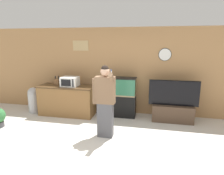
{
  "coord_description": "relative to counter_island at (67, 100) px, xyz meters",
  "views": [
    {
      "loc": [
        1.24,
        -3.42,
        2.18
      ],
      "look_at": [
        0.21,
        1.39,
        1.05
      ],
      "focal_mm": 32.0,
      "sensor_mm": 36.0,
      "label": 1
    }
  ],
  "objects": [
    {
      "name": "ground_plane",
      "position": [
        1.31,
        -1.98,
        -0.45
      ],
      "size": [
        18.0,
        18.0,
        0.0
      ],
      "primitive_type": "plane",
      "color": "beige"
    },
    {
      "name": "wall_back_paneled",
      "position": [
        1.31,
        0.58,
        0.85
      ],
      "size": [
        10.0,
        0.08,
        2.6
      ],
      "color": "#A87A4C",
      "rests_on": "ground_plane"
    },
    {
      "name": "counter_island",
      "position": [
        0.0,
        0.0,
        0.0
      ],
      "size": [
        1.69,
        0.68,
        0.9
      ],
      "color": "brown",
      "rests_on": "ground_plane"
    },
    {
      "name": "microwave",
      "position": [
        0.13,
        -0.02,
        0.59
      ],
      "size": [
        0.48,
        0.41,
        0.28
      ],
      "color": "white",
      "rests_on": "counter_island"
    },
    {
      "name": "knife_block",
      "position": [
        -0.3,
        -0.01,
        0.55
      ],
      "size": [
        0.14,
        0.09,
        0.29
      ],
      "color": "brown",
      "rests_on": "counter_island"
    },
    {
      "name": "aquarium_on_stand",
      "position": [
        1.59,
        0.21,
        0.14
      ],
      "size": [
        0.92,
        0.38,
        1.17
      ],
      "color": "black",
      "rests_on": "ground_plane"
    },
    {
      "name": "tv_on_stand",
      "position": [
        3.1,
        0.09,
        -0.1
      ],
      "size": [
        1.34,
        0.4,
        1.17
      ],
      "color": "#4C3828",
      "rests_on": "ground_plane"
    },
    {
      "name": "person_standing",
      "position": [
        1.48,
        -1.18,
        0.42
      ],
      "size": [
        0.53,
        0.4,
        1.68
      ],
      "color": "#515156",
      "rests_on": "ground_plane"
    },
    {
      "name": "trash_bin",
      "position": [
        -1.13,
        -0.02,
        -0.04
      ],
      "size": [
        0.33,
        0.33,
        0.79
      ],
      "color": "#B7B7BC",
      "rests_on": "ground_plane"
    }
  ]
}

